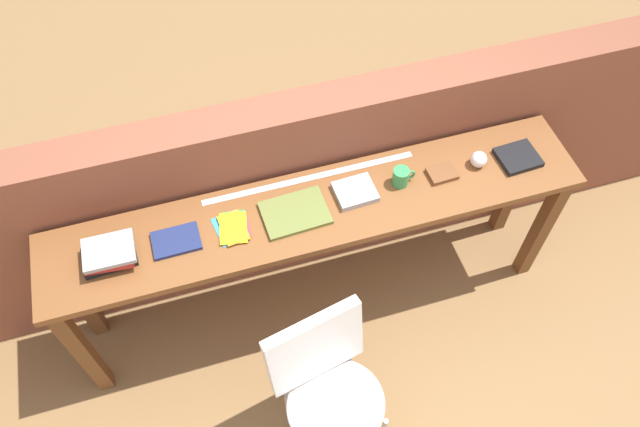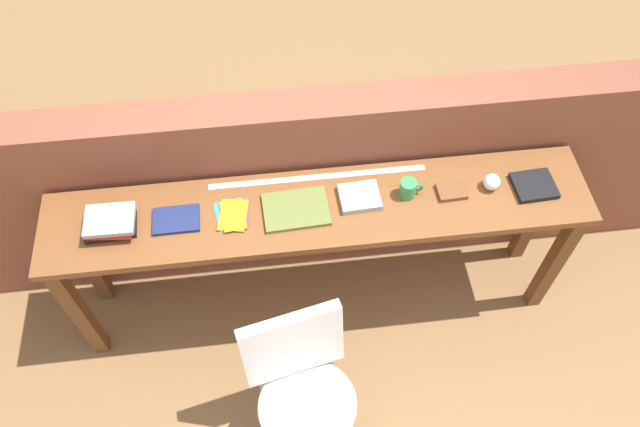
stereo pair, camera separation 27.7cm
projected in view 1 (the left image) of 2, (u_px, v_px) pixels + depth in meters
ground_plane at (333, 345)px, 3.37m from camera, size 40.00×40.00×0.00m
brick_wall_back at (298, 187)px, 3.23m from camera, size 6.00×0.20×1.20m
sideboard at (317, 225)px, 2.93m from camera, size 2.50×0.44×0.88m
chair_white_moulded at (328, 385)px, 2.70m from camera, size 0.52×0.53×0.89m
book_stack_leftmost at (109, 255)px, 2.62m from camera, size 0.23×0.17×0.09m
magazine_cycling at (176, 241)px, 2.70m from camera, size 0.21×0.15×0.02m
pamphlet_pile_colourful at (233, 227)px, 2.74m from camera, size 0.16×0.19×0.01m
book_open_centre at (295, 213)px, 2.78m from camera, size 0.30×0.23×0.02m
book_grey_hardcover at (355, 192)px, 2.84m from camera, size 0.19×0.17×0.03m
mug at (401, 177)px, 2.86m from camera, size 0.11×0.08×0.09m
leather_journal_brown at (442, 174)px, 2.91m from camera, size 0.13×0.11×0.02m
sports_ball_small at (479, 159)px, 2.92m from camera, size 0.08×0.08×0.08m
book_repair_rightmost at (518, 157)px, 2.96m from camera, size 0.20×0.18×0.03m
ruler_metal_back_edge at (309, 178)px, 2.91m from camera, size 1.02×0.03×0.00m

